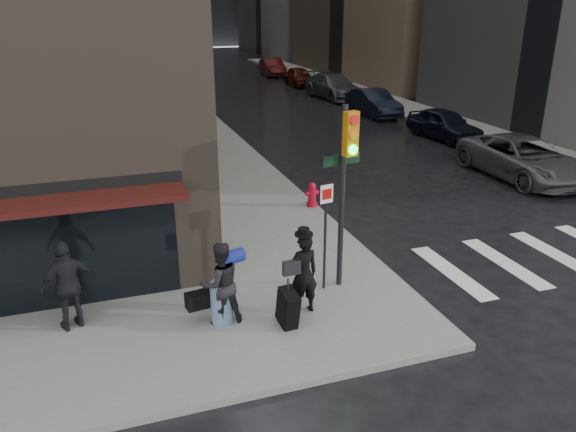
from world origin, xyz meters
name	(u,v)px	position (x,y,z in m)	size (l,w,h in m)	color
ground	(337,316)	(0.00, 0.00, 0.00)	(140.00, 140.00, 0.00)	black
sidewalk_left	(168,103)	(0.00, 27.00, 0.07)	(4.00, 50.00, 0.15)	slate
sidewalk_right	(360,93)	(13.50, 27.00, 0.07)	(3.00, 50.00, 0.15)	slate
man_overcoat	(300,280)	(-0.81, 0.11, 0.96)	(0.99, 1.03, 1.93)	black
man_jeans	(220,283)	(-2.42, 0.35, 1.03)	(1.27, 0.78, 1.75)	black
man_greycoat	(68,285)	(-5.25, 1.12, 1.09)	(1.19, 0.81, 1.88)	black
traffic_light	(344,174)	(0.48, 0.98, 2.81)	(1.02, 0.55, 4.13)	black
fire_hydrant	(312,195)	(1.80, 6.17, 0.50)	(0.43, 0.34, 0.77)	#B40B22
parked_car_0	(523,158)	(10.50, 6.90, 0.76)	(2.52, 5.47, 1.52)	#48484D
parked_car_1	(444,124)	(11.30, 13.23, 0.72)	(1.70, 4.23, 1.44)	black
parked_car_2	(373,103)	(10.75, 19.56, 0.74)	(1.56, 4.48, 1.48)	black
parked_car_3	(334,86)	(10.97, 25.88, 0.80)	(2.26, 5.55, 1.61)	#3B3C40
parked_car_4	(299,76)	(10.81, 32.21, 0.69)	(1.63, 4.05, 1.38)	#42130D
parked_car_5	(273,67)	(10.62, 38.53, 0.75)	(1.58, 4.54, 1.50)	#3D0C0D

